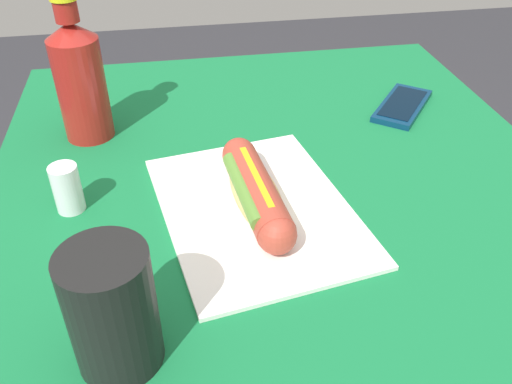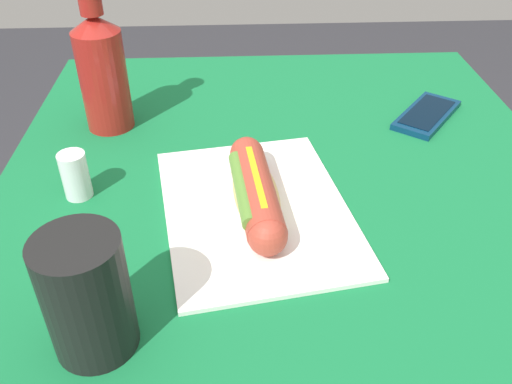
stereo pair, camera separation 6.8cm
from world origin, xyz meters
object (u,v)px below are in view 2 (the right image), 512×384
cell_phone (427,115)px  drinking_cup (87,296)px  soda_bottle (102,70)px  hot_dog (255,191)px  salt_shaker (75,175)px

cell_phone → drinking_cup: size_ratio=1.22×
drinking_cup → soda_bottle: bearing=7.7°
cell_phone → hot_dog: bearing=128.7°
drinking_cup → salt_shaker: bearing=15.9°
hot_dog → drinking_cup: 0.26m
hot_dog → soda_bottle: 0.33m
soda_bottle → salt_shaker: 0.20m
soda_bottle → cell_phone: bearing=-89.9°
cell_phone → soda_bottle: (-0.00, 0.52, 0.09)m
soda_bottle → salt_shaker: soda_bottle is taller
cell_phone → drinking_cup: (-0.44, 0.46, 0.06)m
cell_phone → salt_shaker: bearing=109.9°
salt_shaker → hot_dog: bearing=-101.1°
drinking_cup → salt_shaker: 0.26m
soda_bottle → salt_shaker: size_ratio=3.45×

